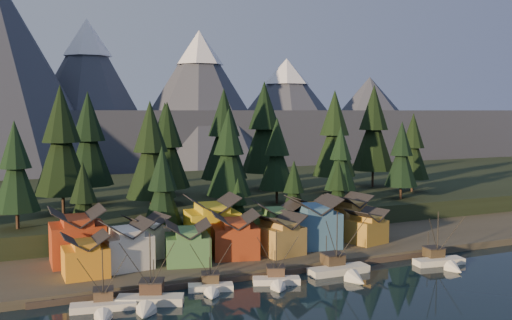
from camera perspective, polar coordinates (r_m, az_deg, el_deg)
name	(u,v)px	position (r m, az deg, el deg)	size (l,w,h in m)	color
ground	(306,303)	(91.79, 4.98, -14.08)	(500.00, 500.00, 0.00)	black
shore_strip	(217,244)	(126.65, -3.93, -8.36)	(400.00, 50.00, 1.50)	#3D392C
hillside	(159,201)	(173.17, -9.66, -4.04)	(420.00, 100.00, 6.00)	black
dock	(262,273)	(105.68, 0.55, -11.20)	(80.00, 4.00, 1.00)	#453A31
mountain_ridge	(86,118)	(291.86, -16.61, 4.01)	(560.00, 190.00, 90.00)	#444857
boat_0	(103,300)	(90.02, -15.04, -13.39)	(10.26, 10.90, 10.29)	silver
boat_1	(149,292)	(90.81, -10.66, -12.82)	(10.92, 11.43, 12.20)	beige
boat_2	(211,280)	(96.43, -4.54, -11.88)	(8.11, 8.64, 9.99)	white
boat_3	(277,274)	(99.70, 2.11, -11.28)	(8.78, 9.28, 10.35)	white
boat_4	(343,263)	(106.26, 8.66, -10.16)	(11.92, 12.96, 12.65)	silver
boat_6	(443,255)	(116.96, 18.16, -9.02)	(10.53, 11.21, 11.48)	white
house_front_0	(85,254)	(103.25, -16.70, -8.99)	(7.51, 7.10, 7.40)	orange
house_front_1	(126,243)	(106.73, -12.86, -8.10)	(9.22, 8.93, 8.59)	silver
house_front_2	(188,242)	(107.81, -6.86, -8.10)	(9.56, 9.61, 7.83)	#41743E
house_front_3	(235,233)	(111.62, -2.15, -7.35)	(10.23, 9.93, 8.77)	maroon
house_front_4	(280,233)	(114.07, 2.38, -7.32)	(9.09, 9.59, 7.91)	#AE863D
house_front_5	(313,221)	(120.05, 5.75, -6.07)	(11.22, 10.47, 10.46)	#355C7E
house_front_6	(367,225)	(125.51, 11.02, -6.44)	(8.68, 8.40, 7.21)	#B2832D
house_back_0	(77,234)	(111.83, -17.44, -7.11)	(9.60, 9.22, 10.41)	#A23719
house_back_1	(146,235)	(113.64, -10.90, -7.40)	(8.55, 8.62, 8.12)	silver
house_back_2	(212,221)	(118.64, -4.43, -6.07)	(11.14, 10.38, 10.91)	gold
house_back_3	(277,222)	(121.61, 2.11, -6.23)	(10.39, 9.61, 9.16)	#4A7941
house_back_4	(315,217)	(129.30, 5.87, -5.64)	(8.42, 8.11, 8.89)	#C7761C
house_back_5	(349,213)	(133.58, 9.25, -5.29)	(9.07, 9.15, 9.12)	olive
tree_hill_2	(16,170)	(124.34, -22.90, -0.90)	(9.48, 9.48, 22.07)	#332319
tree_hill_3	(62,144)	(136.52, -18.87, 1.51)	(12.81, 12.81, 29.85)	#332319
tree_hill_4	(89,142)	(152.33, -16.39, 1.70)	(12.38, 12.38, 28.85)	#332319
tree_hill_5	(151,154)	(129.71, -10.49, 0.64)	(11.24, 11.24, 26.19)	#332319
tree_hill_6	(168,148)	(146.19, -8.83, 1.15)	(11.26, 11.26, 26.24)	#332319
tree_hill_7	(229,156)	(133.27, -2.74, 0.42)	(10.50, 10.50, 24.46)	#332319
tree_hill_8	(224,138)	(158.30, -3.21, 2.25)	(12.90, 12.90, 30.05)	#332319
tree_hill_9	(277,157)	(146.19, 2.11, 0.34)	(9.53, 9.53, 22.21)	#332319
tree_hill_10	(264,131)	(171.83, 0.83, 2.96)	(14.04, 14.04, 32.71)	#332319
tree_hill_11	(341,161)	(149.78, 8.46, -0.06)	(8.59, 8.59, 20.00)	#332319
tree_hill_12	(334,137)	(167.19, 7.85, 2.33)	(12.83, 12.83, 29.89)	#332319
tree_hill_13	(401,157)	(158.54, 14.34, 0.33)	(9.06, 9.06, 21.11)	#332319
tree_hill_14	(373,131)	(182.14, 11.67, 2.84)	(13.72, 13.72, 31.95)	#332319
tree_hill_15	(165,144)	(163.61, -9.05, 1.57)	(11.30, 11.30, 26.33)	#332319
tree_hill_17	(413,149)	(173.75, 15.41, 1.08)	(9.95, 9.95, 23.18)	#332319
tree_shore_0	(84,204)	(118.07, -16.86, -4.19)	(7.91, 7.91, 18.43)	#332319
tree_shore_1	(163,191)	(120.84, -9.32, -3.11)	(9.09, 9.09, 21.18)	#332319
tree_shore_2	(238,205)	(126.80, -1.82, -4.56)	(5.84, 5.84, 13.61)	#332319
tree_shore_3	(294,193)	(132.38, 3.80, -3.35)	(7.30, 7.30, 17.01)	#332319
tree_shore_4	(338,191)	(138.36, 8.20, -3.04)	(7.28, 7.28, 16.96)	#332319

